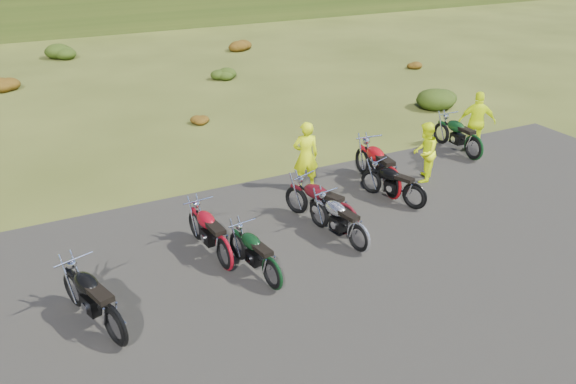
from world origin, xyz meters
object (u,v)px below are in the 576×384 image
motorcycle_3 (358,253)px  motorcycle_7 (472,161)px  motorcycle_0 (118,345)px  person_middle (306,157)px

motorcycle_3 → motorcycle_7: motorcycle_7 is taller
motorcycle_3 → motorcycle_7: 6.37m
motorcycle_0 → motorcycle_3: motorcycle_0 is taller
motorcycle_7 → person_middle: person_middle is taller
person_middle → motorcycle_3: bearing=96.7°
motorcycle_0 → motorcycle_7: bearing=-90.7°
motorcycle_0 → motorcycle_7: (10.87, 3.42, 0.00)m
motorcycle_0 → person_middle: (5.60, 3.90, 0.91)m
motorcycle_0 → person_middle: 6.88m
motorcycle_7 → motorcycle_3: bearing=116.0°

